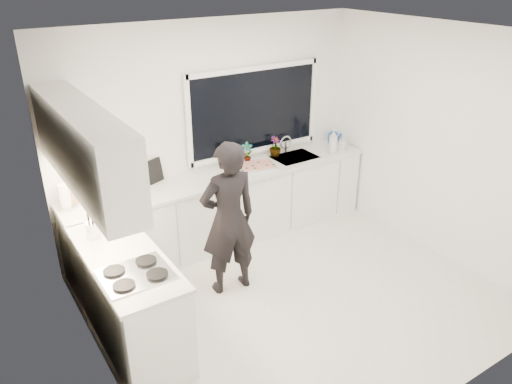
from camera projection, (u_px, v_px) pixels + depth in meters
floor at (295, 298)px, 5.34m from camera, size 4.00×3.50×0.02m
wall_back at (212, 133)px, 6.10m from camera, size 4.00×0.02×2.70m
wall_left at (89, 241)px, 3.77m from camera, size 0.02×3.50×2.70m
wall_right at (438, 143)px, 5.76m from camera, size 0.02×3.50×2.70m
ceiling at (306, 34)px, 4.19m from camera, size 4.00×3.50×0.02m
window at (254, 111)px, 6.28m from camera, size 1.80×0.02×1.00m
base_cabinets_back at (226, 209)px, 6.25m from camera, size 3.92×0.58×0.88m
base_cabinets_left at (129, 300)px, 4.59m from camera, size 0.58×1.60×0.88m
countertop_back at (226, 176)px, 6.05m from camera, size 3.94×0.62×0.04m
countertop_left at (124, 257)px, 4.39m from camera, size 0.62×1.60×0.04m
upper_cabinets at (83, 147)px, 4.20m from camera, size 0.34×2.10×0.70m
sink at (294, 160)px, 6.59m from camera, size 0.58×0.42×0.14m
faucet at (286, 145)px, 6.67m from camera, size 0.03×0.03×0.22m
stovetop at (136, 274)px, 4.10m from camera, size 0.56×0.48×0.03m
person at (228, 219)px, 5.15m from camera, size 0.65×0.46×1.69m
pizza_tray at (256, 166)px, 6.23m from camera, size 0.51×0.43×0.03m
pizza at (256, 165)px, 6.22m from camera, size 0.46×0.38×0.01m
watering_can at (333, 138)px, 7.06m from camera, size 0.17×0.17×0.13m
paper_towel_roll at (65, 197)px, 5.15m from camera, size 0.13×0.13×0.26m
knife_block at (68, 197)px, 5.21m from camera, size 0.16×0.14×0.22m
utensil_crock at (93, 230)px, 4.63m from camera, size 0.13×0.13×0.16m
picture_frame_large at (155, 171)px, 5.77m from camera, size 0.21×0.10×0.28m
picture_frame_small at (131, 175)px, 5.63m from camera, size 0.24×0.12×0.30m
herb_plants at (250, 152)px, 6.34m from camera, size 0.91×0.19×0.30m
soap_bottles at (336, 141)px, 6.67m from camera, size 0.31×0.15×0.33m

